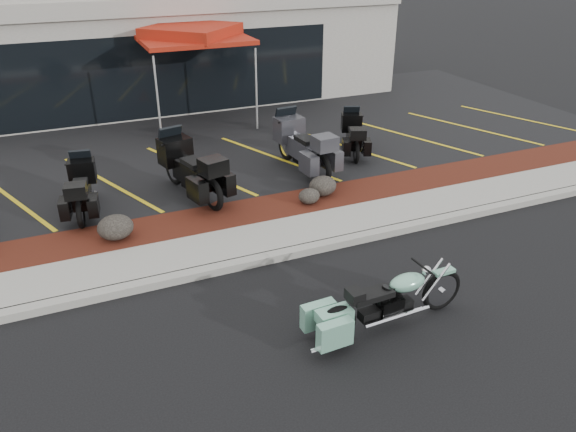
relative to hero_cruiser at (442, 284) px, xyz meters
name	(u,v)px	position (x,y,z in m)	size (l,w,h in m)	color
ground	(281,287)	(-2.17, 1.65, -0.49)	(90.00, 90.00, 0.00)	black
curb	(262,259)	(-2.17, 2.55, -0.42)	(24.00, 0.25, 0.15)	gray
sidewalk	(250,242)	(-2.17, 3.25, -0.42)	(24.00, 1.20, 0.15)	gray
mulch_bed	(231,217)	(-2.17, 4.45, -0.41)	(24.00, 1.20, 0.16)	black
upper_lot	(174,142)	(-2.17, 9.85, -0.42)	(26.00, 9.60, 0.15)	black
dealership_building	(131,41)	(-2.17, 16.12, 1.51)	(18.00, 8.16, 4.00)	gray
boulder_left	(115,227)	(-4.60, 4.31, -0.08)	(0.71, 0.59, 0.50)	black
boulder_mid	(309,196)	(-0.38, 4.28, -0.16)	(0.49, 0.41, 0.35)	black
boulder_right	(323,186)	(0.10, 4.56, -0.10)	(0.65, 0.54, 0.46)	black
hero_cruiser	(442,284)	(0.00, 0.00, 0.00)	(2.80, 0.71, 0.99)	#78BB9D
touring_black_front	(83,175)	(-4.94, 6.55, 0.25)	(2.02, 0.77, 1.18)	black
touring_black_mid	(173,156)	(-2.89, 6.57, 0.38)	(2.50, 0.95, 1.45)	black
touring_grey	(286,134)	(0.23, 7.01, 0.39)	(2.50, 0.96, 1.46)	#323237
touring_black_rear	(351,126)	(2.38, 7.38, 0.23)	(1.97, 0.75, 1.15)	black
traffic_cone	(176,135)	(-2.14, 9.59, -0.14)	(0.33, 0.33, 0.41)	red
popup_canopy	(192,35)	(-1.04, 11.34, 2.36)	(4.13, 4.13, 2.98)	silver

